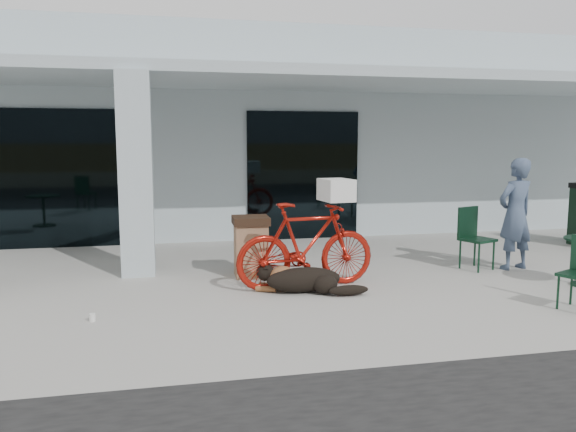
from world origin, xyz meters
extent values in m
plane|color=#A4A19B|center=(0.00, 0.00, 0.00)|extent=(80.00, 80.00, 0.00)
cube|color=#AFBEC7|center=(0.00, 8.50, 2.25)|extent=(22.00, 7.00, 4.50)
cube|color=black|center=(-3.20, 4.98, 1.35)|extent=(2.80, 0.06, 2.70)
cube|color=black|center=(1.80, 4.98, 1.35)|extent=(2.40, 0.06, 2.70)
cube|color=#AFBEC7|center=(-1.50, 2.30, 1.56)|extent=(0.50, 0.50, 3.12)
cube|color=#AFBEC7|center=(0.00, 3.60, 3.21)|extent=(22.00, 2.80, 0.18)
imported|color=#A1170C|center=(0.87, 0.95, 0.61)|extent=(2.09, 0.80, 1.23)
cube|color=white|center=(1.31, 1.00, 1.38)|extent=(0.45, 0.57, 0.31)
cylinder|color=white|center=(-1.92, -0.01, 0.05)|extent=(0.09, 0.09, 0.09)
imported|color=#40506B|center=(4.46, 1.39, 0.90)|extent=(0.74, 0.57, 1.81)
camera|label=1|loc=(-1.03, -6.62, 2.05)|focal=35.00mm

